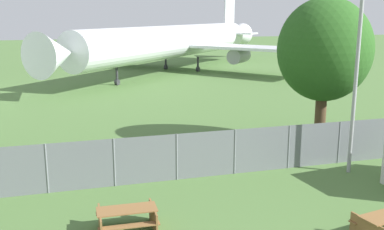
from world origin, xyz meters
TOP-DOWN VIEW (x-y plane):
  - perimeter_fence at (-0.00, 10.72)m, footprint 56.07×0.07m
  - airplane at (6.20, 45.23)m, footprint 32.01×33.34m
  - picnic_bench_open_grass at (-5.17, 6.78)m, footprint 1.91×1.46m
  - tree_near_hangar at (5.80, 13.49)m, footprint 4.70×4.70m
  - light_mast at (4.84, 9.53)m, footprint 0.44×0.44m

SIDE VIEW (x-z plane):
  - picnic_bench_open_grass at x=-5.17m, z-range 0.10..0.86m
  - perimeter_fence at x=0.00m, z-range 0.00..1.96m
  - airplane at x=6.20m, z-range -1.95..9.00m
  - tree_near_hangar at x=5.80m, z-range 1.16..8.71m
  - light_mast at x=4.84m, z-range 0.90..10.08m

